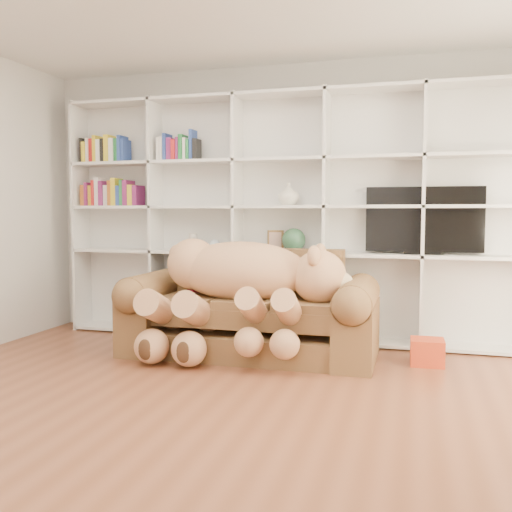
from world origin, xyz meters
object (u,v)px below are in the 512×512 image
(sofa, at_px, (251,315))
(tv, at_px, (424,221))
(teddy_bear, at_px, (240,283))
(gift_box, at_px, (427,352))

(sofa, relative_size, tv, 2.09)
(tv, bearing_deg, teddy_bear, -150.29)
(gift_box, bearing_deg, tv, 93.64)
(sofa, xyz_separation_m, tv, (1.45, 0.67, 0.82))
(teddy_bear, height_order, tv, tv)
(sofa, bearing_deg, teddy_bear, -104.35)
(sofa, height_order, tv, tv)
(tv, bearing_deg, sofa, -155.14)
(teddy_bear, relative_size, tv, 1.66)
(sofa, xyz_separation_m, gift_box, (1.49, 0.04, -0.24))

